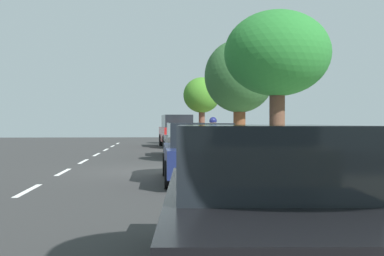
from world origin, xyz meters
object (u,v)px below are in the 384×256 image
Objects in this scene: parked_suv_red_farthest at (177,130)px; street_tree_mid_block at (277,55)px; street_tree_corner at (202,96)px; cyclist_with_backpack at (214,136)px; bicycle_at_curb at (206,155)px; parked_sedan_black_second at (261,207)px; street_tree_far_end at (239,77)px; parked_sedan_dark_blue_mid at (199,153)px; parked_sedan_grey_far at (185,140)px.

parked_suv_red_farthest is 19.22m from street_tree_mid_block.
street_tree_mid_block is 0.94× the size of street_tree_corner.
parked_suv_red_farthest is at bearing 93.15° from cyclist_with_backpack.
parked_sedan_black_second is at bearing -93.16° from bicycle_at_curb.
street_tree_mid_block is at bearing -77.94° from cyclist_with_backpack.
street_tree_far_end is (0.00, 5.88, -0.04)m from street_tree_mid_block.
cyclist_with_backpack is at bearing -137.82° from street_tree_far_end.
parked_sedan_dark_blue_mid reaches higher than bicycle_at_curb.
street_tree_corner is at bearing 90.00° from street_tree_mid_block.
parked_sedan_dark_blue_mid is 0.99× the size of street_tree_far_end.
street_tree_mid_block is 0.95× the size of street_tree_far_end.
parked_suv_red_farthest is 13.64m from bicycle_at_curb.
parked_sedan_dark_blue_mid is 18.36m from parked_suv_red_farthest.
street_tree_mid_block is at bearing -84.51° from parked_suv_red_farthest.
parked_sedan_grey_far is 0.92× the size of parked_suv_red_farthest.
parked_sedan_grey_far is 0.99× the size of street_tree_corner.
cyclist_with_backpack is at bearing -86.85° from parked_suv_red_farthest.
street_tree_far_end is at bearing -82.07° from parked_suv_red_farthest.
parked_sedan_black_second is 1.01× the size of street_tree_far_end.
street_tree_far_end reaches higher than parked_suv_red_farthest.
street_tree_far_end reaches higher than parked_sedan_grey_far.
parked_suv_red_farthest reaches higher than parked_sedan_grey_far.
parked_suv_red_farthest reaches higher than bicycle_at_curb.
street_tree_mid_block is (1.99, 7.74, 2.47)m from parked_sedan_black_second.
parked_suv_red_farthest is at bearing 95.49° from street_tree_mid_block.
parked_sedan_grey_far is 11.97m from street_tree_corner.
street_tree_mid_block reaches higher than bicycle_at_curb.
street_tree_mid_block is at bearing -76.78° from bicycle_at_curb.
parked_suv_red_farthest is 14.10m from cyclist_with_backpack.
street_tree_corner is at bearing 86.47° from cyclist_with_backpack.
street_tree_mid_block is (1.76, -10.43, 2.47)m from parked_sedan_grey_far.
parked_sedan_black_second is 8.39m from parked_sedan_dark_blue_mid.
street_tree_mid_block reaches higher than cyclist_with_backpack.
bicycle_at_curb is at bearing -94.37° from street_tree_corner.
cyclist_with_backpack is 2.56m from street_tree_far_end.
parked_sedan_grey_far is at bearing 97.33° from cyclist_with_backpack.
cyclist_with_backpack is (0.94, 12.67, 0.30)m from parked_sedan_black_second.
street_tree_far_end reaches higher than parked_sedan_dark_blue_mid.
cyclist_with_backpack is 0.38× the size of street_tree_corner.
parked_sedan_dark_blue_mid is 21.57m from street_tree_corner.
bicycle_at_curb is 0.86m from cyclist_with_backpack.
parked_sedan_dark_blue_mid and parked_sedan_grey_far have the same top height.
parked_sedan_grey_far is at bearing 89.26° from parked_sedan_black_second.
cyclist_with_backpack is at bearing -65.46° from bicycle_at_curb.
parked_sedan_dark_blue_mid is 4.81m from bicycle_at_curb.
parked_suv_red_farthest is at bearing -121.63° from street_tree_corner.
parked_sedan_black_second is at bearing -90.36° from parked_suv_red_farthest.
parked_sedan_black_second is at bearing -93.84° from street_tree_corner.
parked_sedan_dark_blue_mid is at bearing -101.32° from cyclist_with_backpack.
bicycle_at_curb is (0.56, -13.61, -0.66)m from parked_suv_red_farthest.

